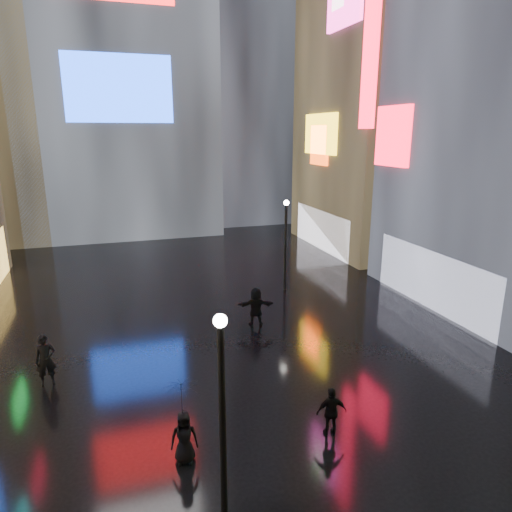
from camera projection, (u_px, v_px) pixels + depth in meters
name	position (u px, v px, depth m)	size (l,w,h in m)	color
ground	(208.00, 311.00, 23.17)	(140.00, 140.00, 0.00)	black
building_right_far	(389.00, 59.00, 33.36)	(10.28, 12.00, 28.00)	black
tower_flank_right	(238.00, 46.00, 45.22)	(12.00, 12.00, 34.00)	black
lamp_near	(222.00, 410.00, 9.96)	(0.30, 0.30, 5.20)	black
lamp_far	(286.00, 240.00, 25.57)	(0.30, 0.30, 5.20)	black
pedestrian_3	(331.00, 412.00, 13.54)	(0.92, 0.38, 1.57)	black
pedestrian_4	(184.00, 437.00, 12.43)	(0.75, 0.49, 1.53)	black
pedestrian_5	(256.00, 307.00, 21.28)	(1.72, 0.55, 1.85)	black
pedestrian_6	(46.00, 360.00, 16.23)	(0.70, 0.46, 1.92)	black
umbrella_2	(182.00, 398.00, 12.11)	(1.02, 1.04, 0.94)	black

